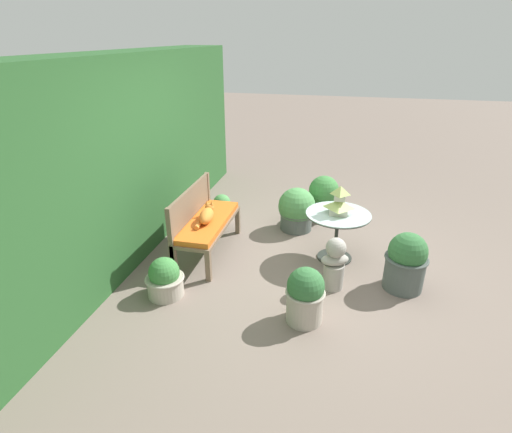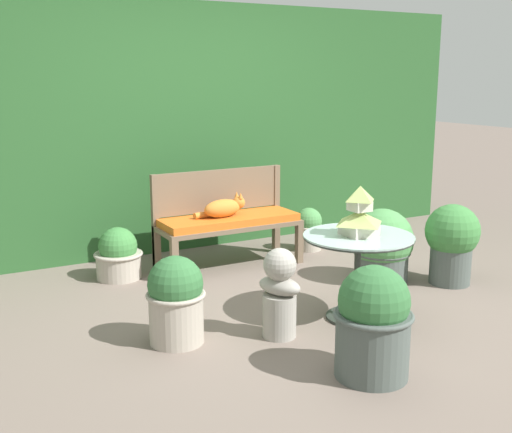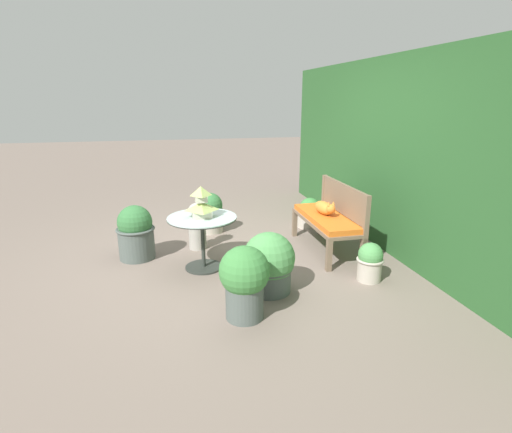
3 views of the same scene
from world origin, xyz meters
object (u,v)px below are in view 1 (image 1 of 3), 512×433
(potted_plant_bench_right, at_px, (305,295))
(potted_plant_patio_mid, at_px, (323,196))
(garden_bench, at_px, (208,225))
(garden_bust, at_px, (334,263))
(cat, at_px, (206,215))
(potted_plant_hedge_corner, at_px, (222,208))
(pagoda_birdhouse, at_px, (339,202))
(potted_plant_table_near, at_px, (406,262))
(potted_plant_bench_left, at_px, (297,210))
(potted_plant_table_far, at_px, (165,279))
(patio_table, at_px, (337,223))

(potted_plant_bench_right, bearing_deg, potted_plant_patio_mid, 0.42)
(garden_bench, relative_size, garden_bust, 2.13)
(cat, relative_size, potted_plant_hedge_corner, 1.15)
(potted_plant_patio_mid, bearing_deg, pagoda_birdhouse, -168.02)
(garden_bench, bearing_deg, potted_plant_bench_right, -128.33)
(pagoda_birdhouse, bearing_deg, garden_bench, 97.85)
(potted_plant_table_near, bearing_deg, potted_plant_bench_left, 48.46)
(pagoda_birdhouse, height_order, potted_plant_table_far, pagoda_birdhouse)
(garden_bench, xyz_separation_m, potted_plant_patio_mid, (1.39, -1.34, -0.03))
(patio_table, height_order, pagoda_birdhouse, pagoda_birdhouse)
(cat, height_order, garden_bust, cat)
(pagoda_birdhouse, height_order, potted_plant_table_near, pagoda_birdhouse)
(pagoda_birdhouse, xyz_separation_m, potted_plant_table_far, (-1.21, 1.74, -0.56))
(pagoda_birdhouse, distance_m, potted_plant_bench_left, 1.04)
(cat, relative_size, potted_plant_bench_left, 0.79)
(potted_plant_patio_mid, relative_size, potted_plant_bench_left, 1.09)
(pagoda_birdhouse, relative_size, potted_plant_table_far, 0.78)
(cat, bearing_deg, potted_plant_bench_left, -51.67)
(garden_bench, xyz_separation_m, potted_plant_hedge_corner, (0.95, 0.12, -0.18))
(potted_plant_bench_left, xyz_separation_m, potted_plant_table_far, (-1.93, 1.15, -0.09))
(garden_bench, relative_size, potted_plant_patio_mid, 1.92)
(garden_bench, distance_m, potted_plant_hedge_corner, 0.97)
(potted_plant_table_far, bearing_deg, potted_plant_table_near, -73.85)
(cat, height_order, potted_plant_table_near, cat)
(garden_bench, distance_m, potted_plant_table_near, 2.37)
(patio_table, xyz_separation_m, potted_plant_hedge_corner, (0.73, 1.71, -0.27))
(potted_plant_patio_mid, relative_size, potted_plant_table_near, 1.01)
(potted_plant_patio_mid, bearing_deg, potted_plant_bench_right, -179.58)
(garden_bust, height_order, potted_plant_hedge_corner, garden_bust)
(pagoda_birdhouse, distance_m, potted_plant_bench_right, 1.39)
(patio_table, distance_m, potted_plant_table_far, 2.13)
(garden_bench, relative_size, potted_plant_table_near, 1.95)
(potted_plant_table_near, bearing_deg, potted_plant_bench_right, 128.94)
(patio_table, bearing_deg, garden_bust, -178.89)
(potted_plant_table_near, bearing_deg, potted_plant_table_far, 106.15)
(garden_bench, distance_m, pagoda_birdhouse, 1.64)
(potted_plant_bench_right, bearing_deg, potted_plant_table_far, 86.90)
(potted_plant_bench_left, distance_m, potted_plant_table_far, 2.24)
(cat, relative_size, potted_plant_table_near, 0.73)
(potted_plant_table_near, height_order, potted_plant_bench_right, potted_plant_table_near)
(patio_table, bearing_deg, garden_bench, 97.85)
(garden_bench, height_order, potted_plant_hedge_corner, garden_bench)
(garden_bench, bearing_deg, pagoda_birdhouse, -82.15)
(garden_bust, bearing_deg, potted_plant_bench_left, 89.89)
(cat, xyz_separation_m, potted_plant_bench_right, (-1.02, -1.35, -0.26))
(potted_plant_bench_right, bearing_deg, potted_plant_table_near, -51.06)
(garden_bench, height_order, pagoda_birdhouse, pagoda_birdhouse)
(cat, bearing_deg, garden_bust, -110.13)
(garden_bench, xyz_separation_m, potted_plant_table_far, (-0.99, 0.15, -0.20))
(pagoda_birdhouse, bearing_deg, garden_bust, -178.89)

